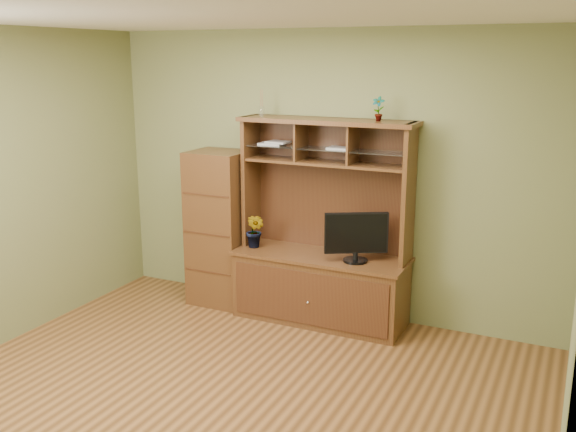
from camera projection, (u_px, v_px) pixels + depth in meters
The scene contains 8 objects.
room at pixel (217, 223), 4.34m from camera, with size 4.54×4.04×2.74m.
media_hutch at pixel (322, 267), 6.03m from camera, with size 1.66×0.61×1.90m.
monitor at pixel (356, 236), 5.71m from camera, with size 0.52×0.32×0.45m.
orchid_plant at pixel (255, 231), 6.16m from camera, with size 0.18×0.15×0.33m, color #385F20.
top_plant at pixel (378, 109), 5.53m from camera, with size 0.11×0.08×0.21m, color #325F21.
reed_diffuser at pixel (262, 106), 6.01m from camera, with size 0.05×0.05×0.25m.
magazines at pixel (295, 145), 5.95m from camera, with size 0.92×0.18×0.04m.
side_cabinet at pixel (220, 228), 6.43m from camera, with size 0.55×0.50×1.55m.
Camera 1 is at (2.23, -3.59, 2.45)m, focal length 40.00 mm.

